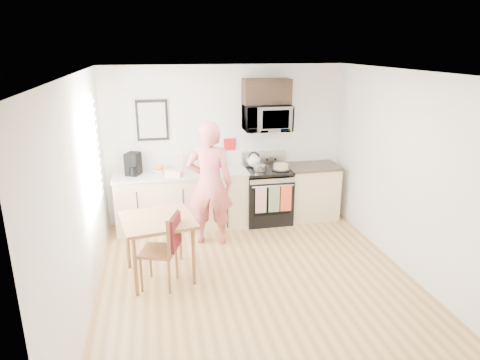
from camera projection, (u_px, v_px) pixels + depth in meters
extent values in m
plane|color=olive|center=(259.00, 284.00, 5.41)|extent=(4.60, 4.60, 0.00)
cube|color=silver|center=(227.00, 144.00, 7.17)|extent=(4.00, 0.04, 2.60)
cube|color=silver|center=(344.00, 293.00, 2.87)|extent=(4.00, 0.04, 2.60)
cube|color=silver|center=(82.00, 199.00, 4.64)|extent=(0.04, 4.60, 2.60)
cube|color=silver|center=(413.00, 177.00, 5.40)|extent=(0.04, 4.60, 2.60)
cube|color=white|center=(262.00, 73.00, 4.63)|extent=(4.00, 4.60, 0.04)
cube|color=silver|center=(90.00, 158.00, 5.32)|extent=(0.02, 1.40, 1.50)
cube|color=white|center=(91.00, 158.00, 5.32)|extent=(0.01, 1.30, 1.40)
cube|color=#D4B788|center=(182.00, 201.00, 6.99)|extent=(2.10, 0.60, 0.90)
cube|color=beige|center=(181.00, 174.00, 6.85)|extent=(2.14, 0.64, 0.04)
cube|color=#D4B788|center=(311.00, 192.00, 7.42)|extent=(0.84, 0.60, 0.90)
cube|color=black|center=(313.00, 166.00, 7.28)|extent=(0.88, 0.64, 0.04)
cube|color=black|center=(267.00, 199.00, 7.26)|extent=(0.76, 0.65, 0.77)
cube|color=black|center=(272.00, 202.00, 6.95)|extent=(0.61, 0.02, 0.45)
cube|color=#A8A7AC|center=(272.00, 183.00, 6.85)|extent=(0.74, 0.02, 0.14)
cylinder|color=#A8A7AC|center=(273.00, 186.00, 6.82)|extent=(0.68, 0.02, 0.02)
cube|color=black|center=(268.00, 170.00, 7.11)|extent=(0.76, 0.65, 0.04)
cube|color=#A8A7AC|center=(263.00, 158.00, 7.32)|extent=(0.76, 0.08, 0.24)
cube|color=silver|center=(261.00, 200.00, 6.84)|extent=(0.18, 0.02, 0.44)
cube|color=#5C7E54|center=(274.00, 199.00, 6.89)|extent=(0.18, 0.02, 0.44)
cube|color=#CE421E|center=(286.00, 198.00, 6.92)|extent=(0.18, 0.02, 0.44)
imported|color=#A8A7AC|center=(267.00, 118.00, 6.95)|extent=(0.76, 0.51, 0.42)
cube|color=black|center=(267.00, 91.00, 6.86)|extent=(0.76, 0.35, 0.40)
cube|color=black|center=(152.00, 120.00, 6.79)|extent=(0.50, 0.03, 0.65)
cube|color=#A4AAA0|center=(152.00, 120.00, 6.77)|extent=(0.42, 0.01, 0.56)
cube|color=red|center=(230.00, 144.00, 7.17)|extent=(0.20, 0.02, 0.20)
imported|color=#B53133|center=(210.00, 184.00, 6.30)|extent=(0.77, 0.59, 1.87)
cube|color=brown|center=(158.00, 220.00, 5.38)|extent=(0.86, 0.86, 0.04)
cylinder|color=brown|center=(135.00, 267.00, 5.06)|extent=(0.05, 0.05, 0.77)
cylinder|color=brown|center=(194.00, 257.00, 5.31)|extent=(0.05, 0.05, 0.77)
cylinder|color=brown|center=(128.00, 242.00, 5.69)|extent=(0.05, 0.05, 0.77)
cylinder|color=brown|center=(180.00, 234.00, 5.94)|extent=(0.05, 0.05, 0.77)
cube|color=brown|center=(158.00, 251.00, 5.25)|extent=(0.52, 0.52, 0.04)
cube|color=brown|center=(173.00, 233.00, 5.15)|extent=(0.17, 0.40, 0.49)
cube|color=#4F0D1B|center=(175.00, 232.00, 5.15)|extent=(0.18, 0.37, 0.41)
cylinder|color=brown|center=(141.00, 275.00, 5.18)|extent=(0.03, 0.03, 0.45)
cylinder|color=brown|center=(169.00, 277.00, 5.14)|extent=(0.03, 0.03, 0.45)
cylinder|color=brown|center=(150.00, 261.00, 5.51)|extent=(0.03, 0.03, 0.45)
cylinder|color=brown|center=(177.00, 263.00, 5.47)|extent=(0.03, 0.03, 0.45)
cube|color=brown|center=(209.00, 162.00, 7.03)|extent=(0.13, 0.17, 0.24)
cylinder|color=red|center=(221.00, 163.00, 7.15)|extent=(0.11, 0.11, 0.13)
imported|color=white|center=(160.00, 170.00, 6.87)|extent=(0.29, 0.29, 0.06)
cube|color=#D1B77D|center=(180.00, 163.00, 6.94)|extent=(0.10, 0.10, 0.23)
cube|color=black|center=(133.00, 164.00, 6.70)|extent=(0.27, 0.30, 0.35)
cylinder|color=black|center=(133.00, 171.00, 6.62)|extent=(0.13, 0.13, 0.13)
cube|color=tan|center=(174.00, 174.00, 6.63)|extent=(0.29, 0.24, 0.10)
cylinder|color=black|center=(281.00, 169.00, 7.05)|extent=(0.29, 0.29, 0.02)
cylinder|color=tan|center=(281.00, 166.00, 7.04)|extent=(0.24, 0.24, 0.08)
sphere|color=white|center=(254.00, 161.00, 7.17)|extent=(0.21, 0.21, 0.21)
cone|color=white|center=(254.00, 154.00, 7.14)|extent=(0.07, 0.07, 0.07)
torus|color=black|center=(254.00, 157.00, 7.15)|extent=(0.19, 0.02, 0.19)
cylinder|color=#A8A7AC|center=(259.00, 168.00, 6.98)|extent=(0.20, 0.20, 0.10)
cylinder|color=black|center=(262.00, 168.00, 6.83)|extent=(0.02, 0.18, 0.02)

